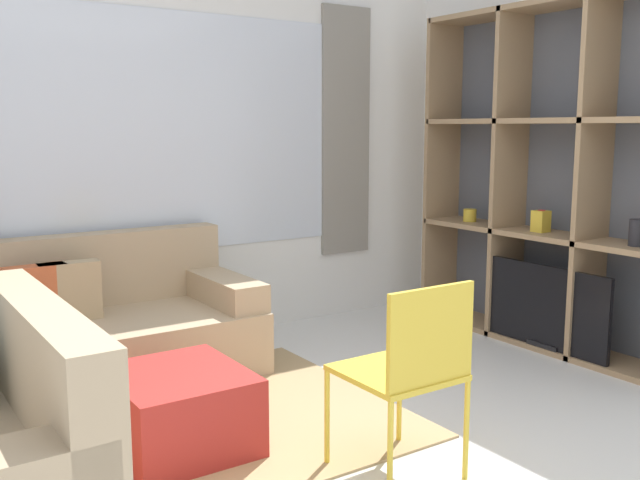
% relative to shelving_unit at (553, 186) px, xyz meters
% --- Properties ---
extents(wall_back, '(5.64, 0.11, 2.70)m').
position_rel_shelving_unit_xyz_m(wall_back, '(-2.07, 1.50, 0.26)').
color(wall_back, white).
rests_on(wall_back, ground_plane).
extents(wall_right, '(0.07, 3.93, 2.70)m').
position_rel_shelving_unit_xyz_m(wall_right, '(0.18, 0.10, 0.26)').
color(wall_right, white).
rests_on(wall_right, ground_plane).
extents(area_rug, '(2.98, 1.68, 0.01)m').
position_rel_shelving_unit_xyz_m(area_rug, '(-3.09, 0.07, -1.09)').
color(area_rug, tan).
rests_on(area_rug, ground_plane).
extents(shelving_unit, '(0.37, 2.08, 2.30)m').
position_rel_shelving_unit_xyz_m(shelving_unit, '(0.00, 0.00, 0.00)').
color(shelving_unit, '#515660').
rests_on(shelving_unit, ground_plane).
extents(couch_main, '(1.81, 0.92, 0.84)m').
position_rel_shelving_unit_xyz_m(couch_main, '(-2.81, 1.01, -0.80)').
color(couch_main, tan).
rests_on(couch_main, ground_plane).
extents(ottoman, '(0.59, 0.65, 0.37)m').
position_rel_shelving_unit_xyz_m(ottoman, '(-2.77, -0.13, -0.91)').
color(ottoman, '#A82823').
rests_on(ottoman, ground_plane).
extents(folding_chair, '(0.44, 0.46, 0.86)m').
position_rel_shelving_unit_xyz_m(folding_chair, '(-2.08, -0.95, -0.58)').
color(folding_chair, gold).
rests_on(folding_chair, ground_plane).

